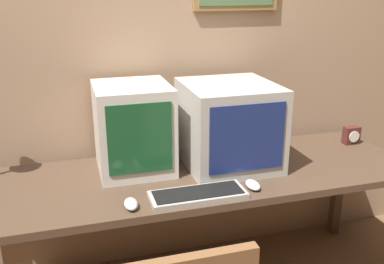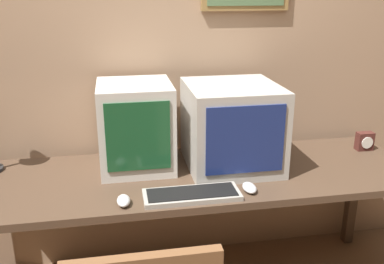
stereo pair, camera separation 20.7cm
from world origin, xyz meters
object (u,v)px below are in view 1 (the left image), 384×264
Objects in this scene: monitor_left at (133,128)px; desk_clock at (351,135)px; monitor_right at (229,125)px; keyboard_main at (198,194)px; mouse_far_corner at (131,204)px; mouse_near_keyboard at (253,185)px.

monitor_left is 4.21× the size of desk_clock.
monitor_right is 0.46m from keyboard_main.
monitor_right is 1.12× the size of keyboard_main.
desk_clock is at bearing 20.09° from keyboard_main.
monitor_right is 0.83m from desk_clock.
monitor_right is (0.48, -0.07, -0.01)m from monitor_left.
keyboard_main is 4.28× the size of mouse_far_corner.
monitor_right is 0.37m from mouse_near_keyboard.
mouse_far_corner is (-0.30, -0.01, 0.01)m from keyboard_main.
monitor_left reaches higher than desk_clock.
monitor_left is at bearing 141.48° from mouse_near_keyboard.
keyboard_main is 1.14m from desk_clock.
keyboard_main is 0.30m from mouse_far_corner.
monitor_left is 0.47m from mouse_far_corner.
desk_clock is at bearing 16.51° from mouse_far_corner.
monitor_right is at bearing -175.06° from desk_clock.
monitor_right is at bearing 50.57° from keyboard_main.
mouse_far_corner is (-0.57, -0.02, 0.00)m from mouse_near_keyboard.
mouse_far_corner is at bearing -177.21° from keyboard_main.
monitor_left is 4.36× the size of mouse_far_corner.
mouse_near_keyboard is (0.27, 0.01, 0.00)m from keyboard_main.
keyboard_main is at bearing -159.91° from desk_clock.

